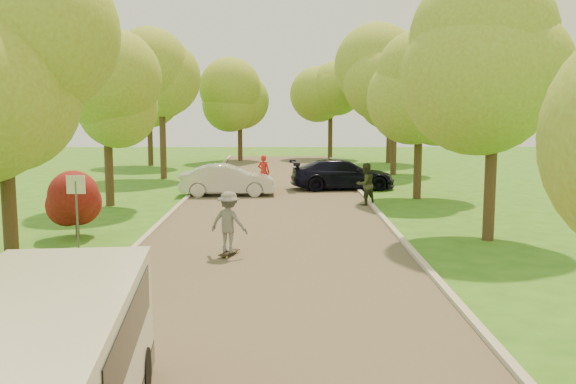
{
  "coord_description": "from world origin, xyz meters",
  "views": [
    {
      "loc": [
        0.37,
        -14.82,
        4.24
      ],
      "look_at": [
        0.49,
        6.74,
        1.3
      ],
      "focal_mm": 40.0,
      "sensor_mm": 36.0,
      "label": 1
    }
  ],
  "objects_px": {
    "silver_sedan": "(228,180)",
    "person_striped": "(264,172)",
    "person_olive": "(365,184)",
    "street_sign": "(76,196)",
    "dark_sedan": "(343,174)",
    "minivan": "(34,382)",
    "longboard": "(229,253)",
    "skateboarder": "(229,222)"
  },
  "relations": [
    {
      "from": "minivan",
      "to": "silver_sedan",
      "type": "relative_size",
      "value": 1.29
    },
    {
      "from": "dark_sedan",
      "to": "person_olive",
      "type": "relative_size",
      "value": 2.91
    },
    {
      "from": "minivan",
      "to": "person_olive",
      "type": "distance_m",
      "value": 20.82
    },
    {
      "from": "silver_sedan",
      "to": "person_striped",
      "type": "distance_m",
      "value": 3.02
    },
    {
      "from": "street_sign",
      "to": "longboard",
      "type": "xyz_separation_m",
      "value": [
        4.61,
        -1.11,
        -1.47
      ]
    },
    {
      "from": "minivan",
      "to": "silver_sedan",
      "type": "xyz_separation_m",
      "value": [
        0.2,
        22.85,
        -0.36
      ]
    },
    {
      "from": "silver_sedan",
      "to": "person_olive",
      "type": "relative_size",
      "value": 2.46
    },
    {
      "from": "street_sign",
      "to": "person_striped",
      "type": "xyz_separation_m",
      "value": [
        5.12,
        13.59,
        -0.71
      ]
    },
    {
      "from": "dark_sedan",
      "to": "longboard",
      "type": "distance_m",
      "value": 15.08
    },
    {
      "from": "dark_sedan",
      "to": "person_olive",
      "type": "bearing_deg",
      "value": 179.77
    },
    {
      "from": "dark_sedan",
      "to": "minivan",
      "type": "bearing_deg",
      "value": 161.27
    },
    {
      "from": "minivan",
      "to": "person_olive",
      "type": "bearing_deg",
      "value": 66.4
    },
    {
      "from": "person_olive",
      "to": "street_sign",
      "type": "bearing_deg",
      "value": 10.19
    },
    {
      "from": "silver_sedan",
      "to": "skateboarder",
      "type": "height_order",
      "value": "skateboarder"
    },
    {
      "from": "skateboarder",
      "to": "street_sign",
      "type": "bearing_deg",
      "value": 9.03
    },
    {
      "from": "street_sign",
      "to": "dark_sedan",
      "type": "height_order",
      "value": "street_sign"
    },
    {
      "from": "longboard",
      "to": "minivan",
      "type": "bearing_deg",
      "value": 105.61
    },
    {
      "from": "minivan",
      "to": "person_striped",
      "type": "height_order",
      "value": "minivan"
    },
    {
      "from": "person_olive",
      "to": "silver_sedan",
      "type": "bearing_deg",
      "value": -56.02
    },
    {
      "from": "longboard",
      "to": "silver_sedan",
      "type": "bearing_deg",
      "value": -62.17
    },
    {
      "from": "silver_sedan",
      "to": "person_olive",
      "type": "height_order",
      "value": "person_olive"
    },
    {
      "from": "minivan",
      "to": "dark_sedan",
      "type": "relative_size",
      "value": 1.09
    },
    {
      "from": "person_striped",
      "to": "street_sign",
      "type": "bearing_deg",
      "value": 89.53
    },
    {
      "from": "person_striped",
      "to": "person_olive",
      "type": "relative_size",
      "value": 0.95
    },
    {
      "from": "silver_sedan",
      "to": "longboard",
      "type": "xyz_separation_m",
      "value": [
        1.11,
        -12.16,
        -0.63
      ]
    },
    {
      "from": "dark_sedan",
      "to": "longboard",
      "type": "bearing_deg",
      "value": 156.96
    },
    {
      "from": "longboard",
      "to": "street_sign",
      "type": "bearing_deg",
      "value": 9.03
    },
    {
      "from": "street_sign",
      "to": "silver_sedan",
      "type": "bearing_deg",
      "value": 72.42
    },
    {
      "from": "longboard",
      "to": "person_olive",
      "type": "bearing_deg",
      "value": -96.0
    },
    {
      "from": "street_sign",
      "to": "silver_sedan",
      "type": "relative_size",
      "value": 0.49
    },
    {
      "from": "longboard",
      "to": "person_olive",
      "type": "relative_size",
      "value": 0.51
    },
    {
      "from": "minivan",
      "to": "dark_sedan",
      "type": "xyz_separation_m",
      "value": [
        5.8,
        25.07,
        -0.33
      ]
    },
    {
      "from": "minivan",
      "to": "person_olive",
      "type": "xyz_separation_m",
      "value": [
        6.3,
        19.84,
        -0.19
      ]
    },
    {
      "from": "silver_sedan",
      "to": "dark_sedan",
      "type": "distance_m",
      "value": 6.02
    },
    {
      "from": "dark_sedan",
      "to": "longboard",
      "type": "height_order",
      "value": "dark_sedan"
    },
    {
      "from": "dark_sedan",
      "to": "person_striped",
      "type": "bearing_deg",
      "value": 79.62
    },
    {
      "from": "dark_sedan",
      "to": "longboard",
      "type": "relative_size",
      "value": 5.73
    },
    {
      "from": "silver_sedan",
      "to": "street_sign",
      "type": "bearing_deg",
      "value": 159.79
    },
    {
      "from": "minivan",
      "to": "street_sign",
      "type": "bearing_deg",
      "value": 99.63
    },
    {
      "from": "silver_sedan",
      "to": "longboard",
      "type": "bearing_deg",
      "value": -177.42
    },
    {
      "from": "longboard",
      "to": "person_olive",
      "type": "xyz_separation_m",
      "value": [
        4.99,
        9.15,
        0.8
      ]
    },
    {
      "from": "silver_sedan",
      "to": "skateboarder",
      "type": "relative_size",
      "value": 2.56
    }
  ]
}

